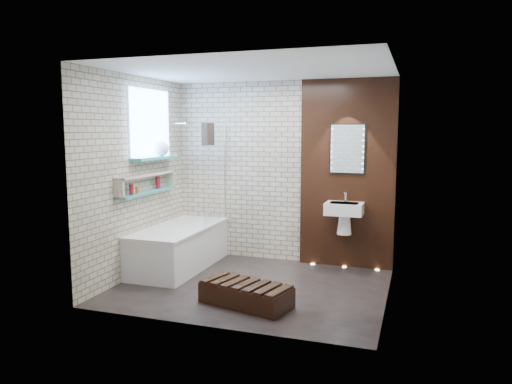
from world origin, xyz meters
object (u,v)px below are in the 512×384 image
(washbasin, at_px, (344,213))
(bath_screen, at_px, (215,174))
(bathtub, at_px, (179,247))
(led_mirror, at_px, (347,149))
(walnut_step, at_px, (246,295))

(washbasin, bearing_deg, bath_screen, -174.22)
(bathtub, distance_m, washbasin, 2.32)
(bath_screen, height_order, led_mirror, led_mirror)
(bath_screen, distance_m, washbasin, 1.89)
(bath_screen, relative_size, led_mirror, 2.00)
(walnut_step, bearing_deg, led_mirror, 66.50)
(led_mirror, xyz_separation_m, walnut_step, (-0.81, -1.85, -1.54))
(bathtub, bearing_deg, walnut_step, -38.02)
(washbasin, distance_m, led_mirror, 0.88)
(bath_screen, relative_size, walnut_step, 1.41)
(led_mirror, bearing_deg, walnut_step, -113.50)
(led_mirror, distance_m, walnut_step, 2.54)
(washbasin, height_order, led_mirror, led_mirror)
(washbasin, relative_size, led_mirror, 0.83)
(walnut_step, bearing_deg, washbasin, 64.57)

